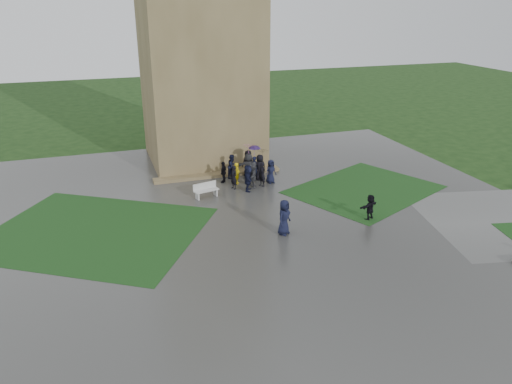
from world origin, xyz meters
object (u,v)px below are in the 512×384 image
object	(u,v)px
tower	(199,39)
bench	(206,190)
pedestrian_near	(370,207)
pedestrian_mid	(284,217)

from	to	relation	value
tower	bench	distance (m)	11.80
tower	pedestrian_near	size ratio (longest dim) A/B	12.11
bench	pedestrian_near	world-z (taller)	pedestrian_near
pedestrian_mid	pedestrian_near	size ratio (longest dim) A/B	1.30
bench	pedestrian_near	size ratio (longest dim) A/B	1.12
bench	tower	bearing A→B (deg)	64.12
tower	bench	world-z (taller)	tower
bench	pedestrian_near	distance (m)	10.17
tower	pedestrian_mid	xyz separation A→B (m)	(1.09, -14.44, -8.01)
tower	bench	size ratio (longest dim) A/B	10.79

